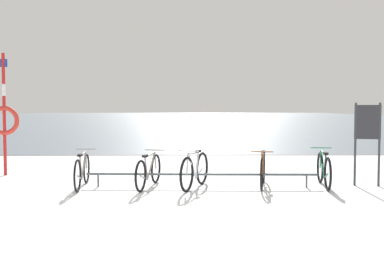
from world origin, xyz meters
name	(u,v)px	position (x,y,z in m)	size (l,w,h in m)	color
ground	(179,120)	(0.00, 53.90, -0.04)	(80.00, 132.00, 0.08)	white
bike_rack	(202,175)	(1.27, 3.63, 0.27)	(5.03, 0.22, 0.31)	#4C5156
bicycle_0	(82,171)	(-1.31, 3.62, 0.36)	(0.46, 1.75, 0.80)	black
bicycle_1	(149,171)	(0.12, 3.63, 0.35)	(0.55, 1.72, 0.78)	black
bicycle_2	(195,170)	(1.12, 3.52, 0.38)	(0.70, 1.60, 0.85)	black
bicycle_3	(263,170)	(2.60, 3.67, 0.37)	(0.52, 1.64, 0.82)	black
bicycle_4	(324,170)	(3.94, 3.65, 0.37)	(0.46, 1.65, 0.83)	black
info_sign	(367,130)	(4.91, 3.73, 1.23)	(0.54, 0.18, 1.84)	#33383D
rescue_post	(4,118)	(-3.68, 5.39, 1.47)	(0.75, 0.11, 3.10)	red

